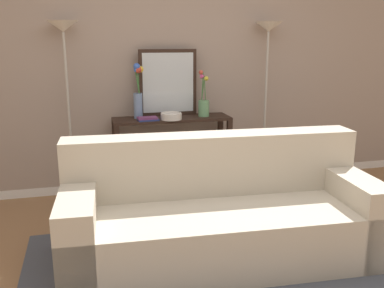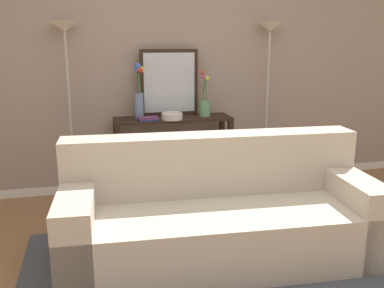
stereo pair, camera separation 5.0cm
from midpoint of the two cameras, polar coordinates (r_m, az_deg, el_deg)
name	(u,v)px [view 2 (the right image)]	position (r m, az deg, el deg)	size (l,w,h in m)	color
back_wall	(173,48)	(4.52, -2.19, 12.80)	(12.00, 0.15, 2.97)	white
area_rug	(224,266)	(3.15, 4.81, -15.98)	(2.81, 1.65, 0.01)	#474C56
couch	(219,216)	(3.15, 4.06, -9.67)	(2.28, 0.99, 0.88)	#BCB29E
console_table	(173,142)	(4.33, -2.23, 0.23)	(1.18, 0.34, 0.81)	black
floor_lamp_left	(67,62)	(4.20, -16.16, 10.56)	(0.28, 0.28, 1.74)	#B7B2A8
floor_lamp_right	(269,59)	(4.60, 10.61, 11.21)	(0.28, 0.28, 1.74)	#B7B2A8
wall_mirror	(169,83)	(4.36, -2.74, 8.24)	(0.59, 0.02, 0.67)	black
vase_tall_flowers	(139,94)	(4.21, -6.79, 6.74)	(0.11, 0.11, 0.54)	#6B84AD
vase_short_flowers	(205,104)	(4.32, 2.06, 5.38)	(0.11, 0.12, 0.46)	#669E6B
fruit_bowl	(172,116)	(4.16, -2.35, 3.79)	(0.21, 0.21, 0.07)	silver
book_stack	(148,119)	(4.13, -5.53, 3.40)	(0.21, 0.14, 0.03)	navy
book_row_under_console	(146,190)	(4.43, -5.82, -6.21)	(0.42, 0.18, 0.12)	slate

